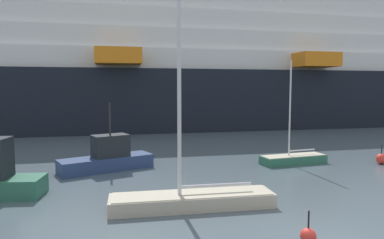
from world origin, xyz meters
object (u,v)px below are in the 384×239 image
channel_buoy_0 (381,159)px  cruise_ship (201,65)px  sailboat_3 (293,158)px  sailboat_4 (192,195)px  fishing_boat_1 (108,158)px  channel_buoy_1 (308,236)px

channel_buoy_0 → cruise_ship: cruise_ship is taller
sailboat_3 → channel_buoy_0: bearing=160.5°
sailboat_4 → fishing_boat_1: sailboat_4 is taller
channel_buoy_0 → channel_buoy_1: channel_buoy_0 is taller
fishing_boat_1 → channel_buoy_0: (18.58, -3.42, -0.44)m
channel_buoy_1 → cruise_ship: size_ratio=0.01×
channel_buoy_1 → cruise_ship: (8.27, 38.74, 8.35)m
fishing_boat_1 → cruise_ship: cruise_ship is taller
fishing_boat_1 → cruise_ship: (14.43, 25.78, 7.83)m
fishing_boat_1 → sailboat_4: bearing=-86.0°
fishing_boat_1 → channel_buoy_0: bearing=-28.1°
channel_buoy_0 → cruise_ship: bearing=98.1°
sailboat_4 → cruise_ship: bearing=-102.4°
sailboat_4 → channel_buoy_0: size_ratio=8.30×
channel_buoy_1 → cruise_ship: 40.48m
sailboat_3 → cruise_ship: bearing=-96.7°
channel_buoy_0 → cruise_ship: size_ratio=0.01×
sailboat_4 → channel_buoy_1: sailboat_4 is taller
fishing_boat_1 → channel_buoy_0: 18.90m
fishing_boat_1 → channel_buoy_1: bearing=-82.2°
channel_buoy_0 → channel_buoy_1: (-12.42, -9.53, -0.09)m
channel_buoy_0 → channel_buoy_1: size_ratio=1.17×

